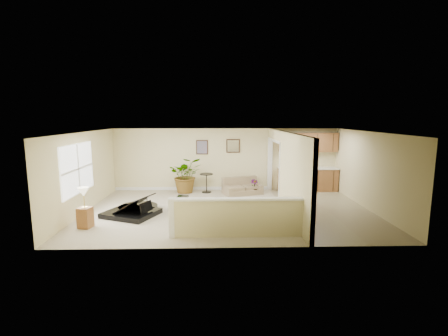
{
  "coord_description": "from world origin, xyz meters",
  "views": [
    {
      "loc": [
        -0.41,
        -10.03,
        2.97
      ],
      "look_at": [
        -0.14,
        0.4,
        1.31
      ],
      "focal_mm": 26.0,
      "sensor_mm": 36.0,
      "label": 1
    }
  ],
  "objects_px": {
    "piano": "(130,196)",
    "lamp_stand": "(85,211)",
    "loveseat": "(242,186)",
    "small_plant": "(254,188)",
    "piano_bench": "(182,204)",
    "palm_plant": "(186,175)",
    "accent_table": "(207,180)"
  },
  "relations": [
    {
      "from": "loveseat",
      "to": "piano",
      "type": "bearing_deg",
      "value": -162.96
    },
    {
      "from": "palm_plant",
      "to": "small_plant",
      "type": "distance_m",
      "value": 2.7
    },
    {
      "from": "piano",
      "to": "piano_bench",
      "type": "bearing_deg",
      "value": 34.32
    },
    {
      "from": "loveseat",
      "to": "palm_plant",
      "type": "distance_m",
      "value": 2.24
    },
    {
      "from": "piano_bench",
      "to": "lamp_stand",
      "type": "distance_m",
      "value": 2.87
    },
    {
      "from": "piano",
      "to": "piano_bench",
      "type": "height_order",
      "value": "piano"
    },
    {
      "from": "palm_plant",
      "to": "lamp_stand",
      "type": "relative_size",
      "value": 1.27
    },
    {
      "from": "palm_plant",
      "to": "lamp_stand",
      "type": "distance_m",
      "value": 4.69
    },
    {
      "from": "piano",
      "to": "accent_table",
      "type": "height_order",
      "value": "piano"
    },
    {
      "from": "loveseat",
      "to": "palm_plant",
      "type": "bearing_deg",
      "value": 154.62
    },
    {
      "from": "piano_bench",
      "to": "accent_table",
      "type": "bearing_deg",
      "value": 74.36
    },
    {
      "from": "accent_table",
      "to": "small_plant",
      "type": "bearing_deg",
      "value": -10.72
    },
    {
      "from": "accent_table",
      "to": "lamp_stand",
      "type": "bearing_deg",
      "value": -128.11
    },
    {
      "from": "small_plant",
      "to": "lamp_stand",
      "type": "height_order",
      "value": "lamp_stand"
    },
    {
      "from": "accent_table",
      "to": "lamp_stand",
      "type": "height_order",
      "value": "lamp_stand"
    },
    {
      "from": "loveseat",
      "to": "small_plant",
      "type": "relative_size",
      "value": 2.92
    },
    {
      "from": "piano_bench",
      "to": "loveseat",
      "type": "xyz_separation_m",
      "value": [
        2.11,
        2.31,
        0.09
      ]
    },
    {
      "from": "accent_table",
      "to": "lamp_stand",
      "type": "distance_m",
      "value": 5.12
    },
    {
      "from": "small_plant",
      "to": "lamp_stand",
      "type": "distance_m",
      "value": 6.21
    },
    {
      "from": "loveseat",
      "to": "lamp_stand",
      "type": "xyz_separation_m",
      "value": [
        -4.56,
        -3.79,
        0.16
      ]
    },
    {
      "from": "piano",
      "to": "lamp_stand",
      "type": "distance_m",
      "value": 1.5
    },
    {
      "from": "piano",
      "to": "small_plant",
      "type": "height_order",
      "value": "piano"
    },
    {
      "from": "accent_table",
      "to": "small_plant",
      "type": "height_order",
      "value": "accent_table"
    },
    {
      "from": "piano_bench",
      "to": "palm_plant",
      "type": "xyz_separation_m",
      "value": [
        -0.09,
        2.57,
        0.47
      ]
    },
    {
      "from": "palm_plant",
      "to": "small_plant",
      "type": "bearing_deg",
      "value": -7.85
    },
    {
      "from": "loveseat",
      "to": "lamp_stand",
      "type": "height_order",
      "value": "lamp_stand"
    },
    {
      "from": "piano_bench",
      "to": "lamp_stand",
      "type": "relative_size",
      "value": 0.61
    },
    {
      "from": "lamp_stand",
      "to": "piano",
      "type": "bearing_deg",
      "value": 51.94
    },
    {
      "from": "piano",
      "to": "palm_plant",
      "type": "relative_size",
      "value": 1.45
    },
    {
      "from": "piano",
      "to": "lamp_stand",
      "type": "xyz_separation_m",
      "value": [
        -0.92,
        -1.18,
        -0.1
      ]
    },
    {
      "from": "piano",
      "to": "small_plant",
      "type": "bearing_deg",
      "value": 54.66
    },
    {
      "from": "piano",
      "to": "lamp_stand",
      "type": "height_order",
      "value": "piano"
    }
  ]
}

